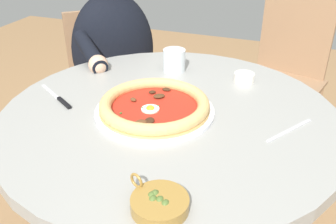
{
  "coord_description": "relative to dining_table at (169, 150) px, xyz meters",
  "views": [
    {
      "loc": [
        0.87,
        0.32,
        1.27
      ],
      "look_at": [
        0.03,
        0.01,
        0.76
      ],
      "focal_mm": 39.9,
      "sensor_mm": 36.0,
      "label": 1
    }
  ],
  "objects": [
    {
      "name": "diner_person",
      "position": [
        -0.51,
        -0.45,
        -0.12
      ],
      "size": [
        0.58,
        0.44,
        1.12
      ],
      "color": "#282833",
      "rests_on": "ground"
    },
    {
      "name": "cafe_chair_diner",
      "position": [
        -0.61,
        -0.54,
        -0.11
      ],
      "size": [
        0.55,
        0.55,
        0.83
      ],
      "color": "#957050",
      "rests_on": "ground"
    },
    {
      "name": "dining_table",
      "position": [
        0.0,
        0.0,
        0.0
      ],
      "size": [
        0.96,
        0.96,
        0.75
      ],
      "color": "#999993",
      "rests_on": "ground"
    },
    {
      "name": "water_glass",
      "position": [
        -0.28,
        -0.09,
        0.17
      ],
      "size": [
        0.08,
        0.08,
        0.08
      ],
      "color": "silver",
      "rests_on": "dining_table"
    },
    {
      "name": "ramekin_capers",
      "position": [
        -0.27,
        0.16,
        0.15
      ],
      "size": [
        0.07,
        0.07,
        0.03
      ],
      "color": "white",
      "rests_on": "dining_table"
    },
    {
      "name": "steak_knife",
      "position": [
        0.05,
        -0.33,
        0.14
      ],
      "size": [
        0.12,
        0.18,
        0.01
      ],
      "color": "silver",
      "rests_on": "dining_table"
    },
    {
      "name": "pizza_on_plate",
      "position": [
        0.02,
        -0.04,
        0.16
      ],
      "size": [
        0.34,
        0.34,
        0.04
      ],
      "color": "white",
      "rests_on": "dining_table"
    },
    {
      "name": "cafe_chair_spare_near",
      "position": [
        -0.97,
        0.26,
        -0.08
      ],
      "size": [
        0.48,
        0.48,
        0.89
      ],
      "color": "#957050",
      "rests_on": "ground"
    },
    {
      "name": "fork_utensil",
      "position": [
        -0.01,
        0.33,
        0.14
      ],
      "size": [
        0.15,
        0.1,
        0.0
      ],
      "color": "#BCBCC1",
      "rests_on": "dining_table"
    },
    {
      "name": "olive_pan",
      "position": [
        0.37,
        0.11,
        0.15
      ],
      "size": [
        0.11,
        0.13,
        0.05
      ],
      "color": "olive",
      "rests_on": "dining_table"
    }
  ]
}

